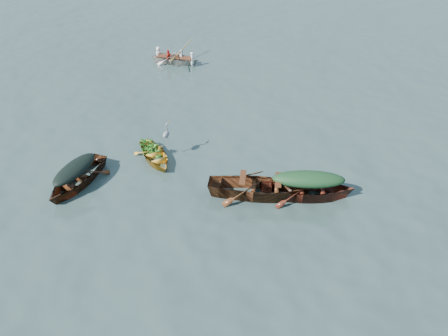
# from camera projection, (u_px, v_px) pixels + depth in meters

# --- Properties ---
(ground) EXTENTS (140.00, 140.00, 0.00)m
(ground) POSITION_uv_depth(u_px,v_px,m) (198.00, 193.00, 15.32)
(ground) COLOR #314542
(ground) RESTS_ON ground
(yellow_dinghy) EXTENTS (2.93, 2.91, 0.76)m
(yellow_dinghy) POSITION_uv_depth(u_px,v_px,m) (155.00, 160.00, 17.02)
(yellow_dinghy) COLOR gold
(yellow_dinghy) RESTS_ON ground
(dark_covered_boat) EXTENTS (1.67, 3.96, 0.98)m
(dark_covered_boat) POSITION_uv_depth(u_px,v_px,m) (78.00, 184.00, 15.73)
(dark_covered_boat) COLOR #4D2412
(dark_covered_boat) RESTS_ON ground
(green_tarp_boat) EXTENTS (4.69, 2.54, 1.05)m
(green_tarp_boat) POSITION_uv_depth(u_px,v_px,m) (306.00, 197.00, 15.12)
(green_tarp_boat) COLOR #512013
(green_tarp_boat) RESTS_ON ground
(open_wooden_boat) EXTENTS (5.17, 2.51, 1.20)m
(open_wooden_boat) POSITION_uv_depth(u_px,v_px,m) (259.00, 196.00, 15.17)
(open_wooden_boat) COLOR #5E3017
(open_wooden_boat) RESTS_ON ground
(rowed_boat) EXTENTS (3.80, 1.25, 0.87)m
(rowed_boat) POSITION_uv_depth(u_px,v_px,m) (176.00, 64.00, 25.27)
(rowed_boat) COLOR beige
(rowed_boat) RESTS_ON ground
(dark_tarp_cover) EXTENTS (0.92, 2.18, 0.40)m
(dark_tarp_cover) POSITION_uv_depth(u_px,v_px,m) (74.00, 169.00, 15.33)
(dark_tarp_cover) COLOR black
(dark_tarp_cover) RESTS_ON dark_covered_boat
(green_tarp_cover) EXTENTS (2.58, 1.40, 0.52)m
(green_tarp_cover) POSITION_uv_depth(u_px,v_px,m) (309.00, 179.00, 14.67)
(green_tarp_cover) COLOR #16381B
(green_tarp_cover) RESTS_ON green_tarp_boat
(thwart_benches) EXTENTS (2.62, 1.41, 0.04)m
(thwart_benches) POSITION_uv_depth(u_px,v_px,m) (260.00, 182.00, 14.82)
(thwart_benches) COLOR #43210F
(thwart_benches) RESTS_ON open_wooden_boat
(heron) EXTENTS (0.48, 0.48, 0.92)m
(heron) POSITION_uv_depth(u_px,v_px,m) (166.00, 138.00, 16.78)
(heron) COLOR gray
(heron) RESTS_ON yellow_dinghy
(dinghy_weeds) EXTENTS (1.13, 1.13, 0.60)m
(dinghy_weeds) POSITION_uv_depth(u_px,v_px,m) (150.00, 138.00, 17.04)
(dinghy_weeds) COLOR #306C1C
(dinghy_weeds) RESTS_ON yellow_dinghy
(rowers) EXTENTS (2.67, 1.10, 0.76)m
(rowers) POSITION_uv_depth(u_px,v_px,m) (175.00, 50.00, 24.80)
(rowers) COLOR white
(rowers) RESTS_ON rowed_boat
(oars) EXTENTS (0.69, 2.62, 0.06)m
(oars) POSITION_uv_depth(u_px,v_px,m) (175.00, 56.00, 25.00)
(oars) COLOR olive
(oars) RESTS_ON rowed_boat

